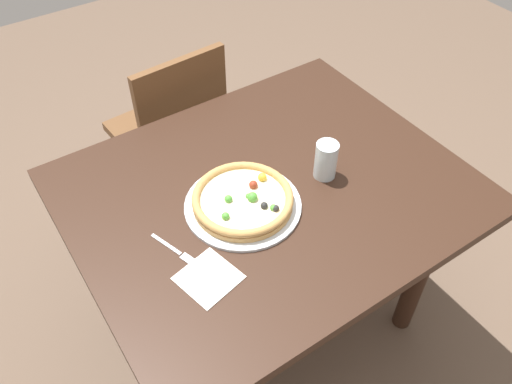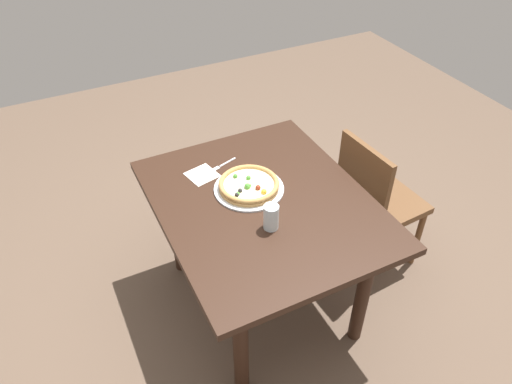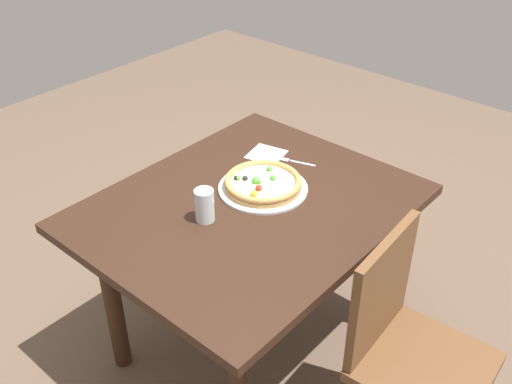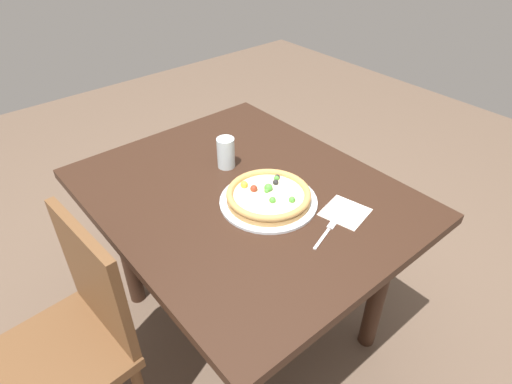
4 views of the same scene
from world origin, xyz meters
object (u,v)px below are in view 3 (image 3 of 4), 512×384
object	(u,v)px
chair_near	(408,347)
drinking_glass	(205,205)
fork	(293,161)
napkin	(266,154)
pizza	(263,183)
plate	(263,188)
dining_table	(249,227)

from	to	relation	value
chair_near	drinking_glass	world-z (taller)	chair_near
fork	drinking_glass	xyz separation A→B (m)	(-0.52, -0.01, 0.06)
napkin	chair_near	bearing A→B (deg)	-110.12
fork	pizza	bearing A→B (deg)	81.86
chair_near	pizza	bearing A→B (deg)	-102.59
drinking_glass	napkin	size ratio (longest dim) A/B	0.88
chair_near	drinking_glass	size ratio (longest dim) A/B	7.10
fork	plate	bearing A→B (deg)	81.98
plate	dining_table	bearing A→B (deg)	-167.87
plate	napkin	distance (m)	0.27
drinking_glass	napkin	distance (m)	0.52
drinking_glass	fork	bearing A→B (deg)	1.61
pizza	napkin	distance (m)	0.27
chair_near	fork	bearing A→B (deg)	-118.45
pizza	drinking_glass	distance (m)	0.29
plate	pizza	size ratio (longest dim) A/B	1.16
drinking_glass	chair_near	bearing A→B (deg)	-77.22
plate	drinking_glass	distance (m)	0.29
pizza	napkin	size ratio (longest dim) A/B	2.11
pizza	chair_near	bearing A→B (deg)	-98.82
plate	pizza	world-z (taller)	pizza
napkin	drinking_glass	bearing A→B (deg)	-164.83
dining_table	fork	xyz separation A→B (m)	(0.35, 0.07, 0.11)
plate	drinking_glass	world-z (taller)	drinking_glass
chair_near	napkin	xyz separation A→B (m)	(0.32, 0.88, 0.26)
plate	pizza	xyz separation A→B (m)	(-0.00, 0.00, 0.03)
plate	drinking_glass	size ratio (longest dim) A/B	2.80
napkin	pizza	bearing A→B (deg)	-142.64
dining_table	napkin	xyz separation A→B (m)	(0.32, 0.19, 0.11)
chair_near	napkin	size ratio (longest dim) A/B	6.22
fork	napkin	bearing A→B (deg)	-5.16
plate	fork	bearing A→B (deg)	10.18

